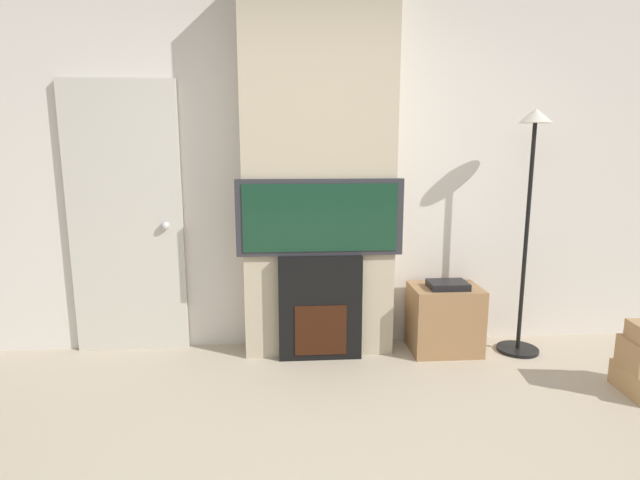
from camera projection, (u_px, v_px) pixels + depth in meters
wall_back at (317, 173)px, 3.78m from camera, size 6.00×0.06×2.70m
chimney_breast at (319, 174)px, 3.62m from camera, size 1.10×0.28×2.70m
fireplace at (320, 307)px, 3.65m from camera, size 0.60×0.15×0.78m
television at (320, 217)px, 3.53m from camera, size 1.19×0.07×0.55m
floor_lamp at (529, 198)px, 3.61m from camera, size 0.31×0.31×1.81m
media_stand at (444, 318)px, 3.79m from camera, size 0.51×0.39×0.56m
entry_door at (126, 220)px, 3.69m from camera, size 0.83×0.09×2.02m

